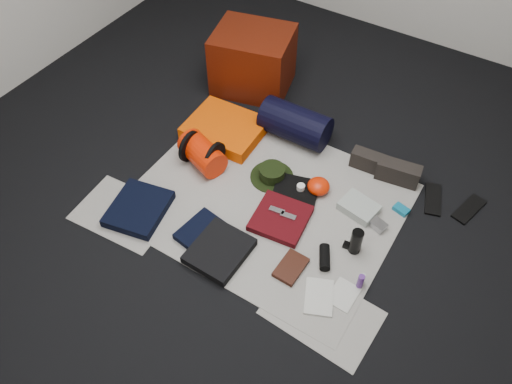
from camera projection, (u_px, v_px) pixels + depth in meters
The scene contains 37 objects.
floor at pixel (266, 202), 3.15m from camera, with size 4.50×4.50×0.02m, color black.
newspaper_mat at pixel (266, 201), 3.15m from camera, with size 1.60×1.30×0.01m, color #B9B6AB.
newspaper_sheet_front_left at pixel (124, 213), 3.08m from camera, with size 0.58×0.40×0.00m, color #B9B6AB.
newspaper_sheet_front_right at pixel (322, 313), 2.65m from camera, with size 0.58×0.40×0.00m, color #B9B6AB.
red_cabinet at pixel (253, 61), 3.72m from camera, with size 0.55×0.46×0.46m, color #551406.
sleeping_pad at pixel (225, 129), 3.50m from camera, with size 0.51×0.42×0.09m, color #F95402.
stuff_sack at pixel (202, 154), 3.28m from camera, with size 0.19×0.19×0.32m, color red.
sack_strap_left at pixel (190, 146), 3.30m from camera, with size 0.22×0.22×0.03m, color black.
sack_strap_right at pixel (215, 158), 3.23m from camera, with size 0.22×0.22×0.03m, color black.
navy_duffel at pixel (295, 124), 3.42m from camera, with size 0.25×0.25×0.47m, color black.
boonie_brim at pixel (272, 177), 3.27m from camera, with size 0.29×0.29×0.01m, color black.
boonie_crown at pixel (272, 172), 3.24m from camera, with size 0.17×0.17×0.07m, color black.
hiking_boot_left at pixel (370, 161), 3.28m from camera, with size 0.25×0.09×0.12m, color black.
hiking_boot_right at pixel (398, 172), 3.20m from camera, with size 0.28×0.10×0.14m, color black.
flip_flop_left at pixel (433, 199), 3.15m from camera, with size 0.10×0.26×0.01m, color black.
flip_flop_right at pixel (469, 209), 3.10m from camera, with size 0.10×0.26×0.01m, color black.
trousers_navy_a at pixel (139, 209), 3.06m from camera, with size 0.32×0.37×0.06m, color black.
trousers_navy_b at pixel (203, 233), 2.96m from camera, with size 0.24×0.27×0.04m, color black.
trousers_charcoal at pixel (219, 251), 2.87m from camera, with size 0.30×0.34×0.05m, color black.
black_tshirt at pixel (295, 192), 3.17m from camera, with size 0.28×0.26×0.03m, color black.
red_shirt at pixel (281, 218), 3.03m from camera, with size 0.32×0.32×0.04m, color #49070C.
orange_stuff_sack at pixel (319, 186), 3.16m from camera, with size 0.14×0.14×0.09m, color red.
first_aid_pouch at pixel (359, 207), 3.07m from camera, with size 0.22×0.17×0.06m, color #99A29A.
water_bottle at pixel (356, 242), 2.84m from camera, with size 0.07×0.07×0.17m, color black.
speaker at pixel (325, 257), 2.84m from camera, with size 0.06×0.06×0.16m, color black.
compact_camera at pixel (377, 224), 3.00m from camera, with size 0.11×0.07×0.05m, color #ABABB0.
cyan_case at pixel (401, 209), 3.08m from camera, with size 0.09×0.06×0.03m, color #0E6789.
toiletry_purple at pixel (360, 281), 2.71m from camera, with size 0.04×0.04×0.11m, color #522579.
toiletry_clear at pixel (362, 279), 2.73m from camera, with size 0.03×0.03×0.08m, color #B7BCB7.
paperback_book at pixel (291, 267), 2.81m from camera, with size 0.13×0.20×0.03m, color black.
map_booklet at pixel (319, 297), 2.70m from camera, with size 0.15×0.22×0.01m, color beige.
map_printout at pixel (343, 295), 2.71m from camera, with size 0.14×0.18×0.01m, color beige.
sunglasses at pixel (352, 247), 2.90m from camera, with size 0.10×0.04×0.03m, color black.
key_cluster at pixel (128, 218), 3.05m from camera, with size 0.06×0.06×0.01m, color #ABABB0.
tape_roll at pixel (301, 187), 3.15m from camera, with size 0.05×0.05×0.04m, color silver.
energy_bar_a at pixel (277, 210), 3.03m from camera, with size 0.10×0.04×0.01m, color #ABABB0.
energy_bar_b at pixel (288, 216), 3.00m from camera, with size 0.10×0.04×0.01m, color #ABABB0.
Camera 1 is at (0.99, -1.71, 2.45)m, focal length 35.00 mm.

